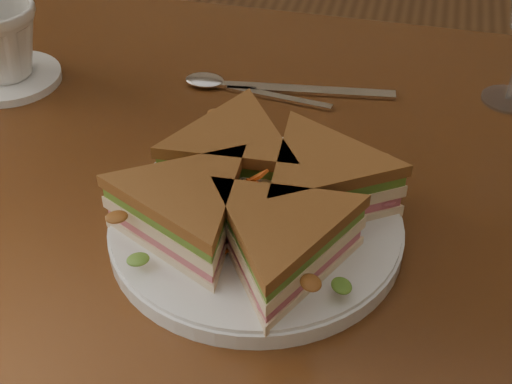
% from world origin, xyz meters
% --- Properties ---
extents(table, '(1.20, 0.80, 0.75)m').
position_xyz_m(table, '(0.00, 0.00, 0.65)').
color(table, '#3B1E0D').
rests_on(table, ground).
extents(plate, '(0.27, 0.27, 0.02)m').
position_xyz_m(plate, '(-0.04, -0.07, 0.76)').
color(plate, white).
rests_on(plate, table).
extents(sandwich_wedges, '(0.32, 0.32, 0.06)m').
position_xyz_m(sandwich_wedges, '(-0.04, -0.07, 0.80)').
color(sandwich_wedges, '#FEE5BC').
rests_on(sandwich_wedges, plate).
extents(crisps_mound, '(0.09, 0.09, 0.05)m').
position_xyz_m(crisps_mound, '(-0.04, -0.07, 0.79)').
color(crisps_mound, '#D9581B').
rests_on(crisps_mound, plate).
extents(spoon, '(0.18, 0.04, 0.01)m').
position_xyz_m(spoon, '(-0.14, 0.17, 0.75)').
color(spoon, silver).
rests_on(spoon, table).
extents(knife, '(0.21, 0.04, 0.00)m').
position_xyz_m(knife, '(-0.05, 0.19, 0.75)').
color(knife, silver).
rests_on(knife, table).
extents(saucer, '(0.12, 0.12, 0.01)m').
position_xyz_m(saucer, '(-0.40, 0.13, 0.76)').
color(saucer, white).
rests_on(saucer, table).
extents(coffee_cup, '(0.11, 0.11, 0.09)m').
position_xyz_m(coffee_cup, '(-0.40, 0.13, 0.80)').
color(coffee_cup, white).
rests_on(coffee_cup, saucer).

